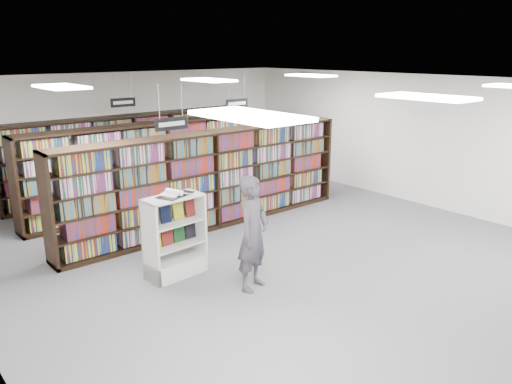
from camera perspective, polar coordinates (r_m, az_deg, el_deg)
floor at (r=9.68m, az=1.87°, el=-6.91°), size 12.00×12.00×0.00m
ceiling at (r=8.93m, az=2.06°, el=12.36°), size 10.00×12.00×0.10m
wall_back at (r=14.13m, az=-14.60°, el=6.65°), size 10.00×0.10×3.20m
wall_right at (r=12.99m, az=18.70°, el=5.54°), size 0.10×12.00×3.20m
bookshelf_row_near at (r=10.83m, az=-5.14°, el=1.40°), size 7.00×0.60×2.10m
bookshelf_row_mid at (r=12.49m, az=-10.42°, el=3.15°), size 7.00×0.60×2.10m
bookshelf_row_far at (r=13.96m, az=-13.91°, el=4.29°), size 7.00×0.60×2.10m
aisle_sign_left at (r=8.92m, az=-9.63°, el=7.83°), size 0.65×0.02×0.80m
aisle_sign_right at (r=12.24m, az=-2.20°, el=10.18°), size 0.65×0.02×0.80m
aisle_sign_center at (r=12.91m, az=-14.95°, el=9.96°), size 0.65×0.02×0.80m
troffer_front_left at (r=4.72m, az=-0.74°, el=8.70°), size 0.60×1.20×0.04m
troffer_front_center at (r=7.01m, az=18.95°, el=10.22°), size 0.60×1.20×0.04m
troffer_back_left at (r=9.14m, az=-21.38°, el=11.14°), size 0.60×1.20×0.04m
troffer_back_center at (r=10.51m, az=-5.43°, el=12.61°), size 0.60×1.20×0.04m
troffer_back_right at (r=12.46m, az=6.29°, el=13.10°), size 0.60×1.20×0.04m
endcap_display at (r=8.73m, az=-9.33°, el=-6.37°), size 1.04×0.56×1.41m
open_book at (r=8.45m, az=-9.25°, el=-0.17°), size 0.71×0.56×0.13m
shopper at (r=7.96m, az=-0.34°, el=-4.76°), size 0.81×0.68×1.88m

